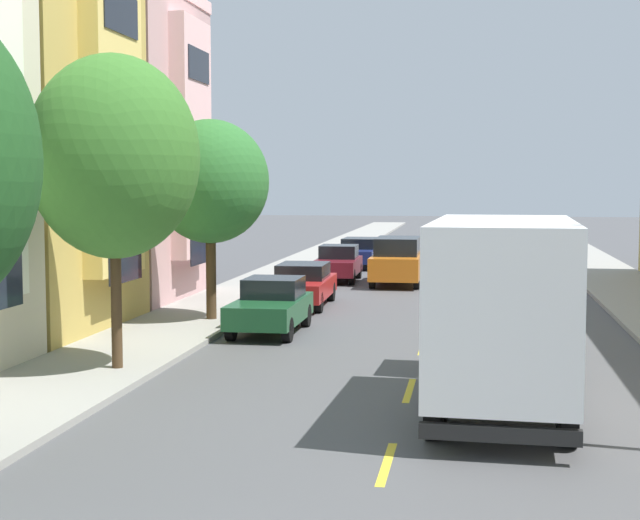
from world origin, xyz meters
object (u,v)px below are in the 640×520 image
street_tree_third (210,182)px  parked_sedan_navy (360,252)px  parked_hatchback_forest (271,306)px  parked_hatchback_burgundy (338,263)px  street_tree_second (114,157)px  parked_wagon_black (530,240)px  delivery_box_truck (503,302)px  parked_sedan_red (302,284)px  moving_orange_sedan (398,260)px

street_tree_third → parked_sedan_navy: 19.49m
parked_hatchback_forest → parked_hatchback_burgundy: bearing=90.5°
street_tree_second → parked_sedan_navy: (2.12, 26.55, -3.96)m
parked_wagon_black → parked_sedan_navy: 13.24m
delivery_box_truck → parked_sedan_red: delivery_box_truck is taller
moving_orange_sedan → delivery_box_truck: bearing=-80.2°
delivery_box_truck → parked_hatchback_forest: size_ratio=1.94×
parked_hatchback_burgundy → street_tree_third: bearing=-99.1°
parked_hatchback_forest → parked_sedan_red: bearing=91.5°
street_tree_second → parked_sedan_red: (1.96, 11.77, -3.96)m
parked_sedan_red → moving_orange_sedan: 7.68m
parked_sedan_red → parked_sedan_navy: (0.16, 14.79, 0.00)m
parked_hatchback_burgundy → moving_orange_sedan: (2.60, -0.94, 0.23)m
parked_wagon_black → parked_hatchback_forest: size_ratio=1.18×
parked_hatchback_forest → parked_sedan_navy: (0.01, 20.48, -0.01)m
street_tree_second → parked_sedan_red: bearing=80.5°
parked_sedan_navy → parked_hatchback_burgundy: 6.64m
street_tree_third → moving_orange_sedan: 12.78m
street_tree_third → parked_wagon_black: street_tree_third is taller
parked_hatchback_forest → parked_hatchback_burgundy: size_ratio=0.99×
parked_sedan_red → parked_sedan_navy: bearing=89.4°
delivery_box_truck → parked_wagon_black: bearing=86.0°
parked_sedan_navy → parked_hatchback_burgundy: bearing=-91.1°
parked_wagon_black → moving_orange_sedan: size_ratio=0.98×
parked_hatchback_burgundy → parked_hatchback_forest: bearing=-89.5°
street_tree_second → parked_wagon_black: (10.89, 36.48, -3.91)m
delivery_box_truck → parked_hatchback_forest: (-6.08, 7.86, -1.21)m
street_tree_third → parked_hatchback_burgundy: 13.05m
street_tree_second → parked_sedan_red: size_ratio=1.49×
parked_wagon_black → parked_hatchback_burgundy: (-8.89, -16.57, -0.05)m
parked_sedan_navy → moving_orange_sedan: bearing=-71.9°
parked_hatchback_forest → parked_hatchback_burgundy: (-0.11, 13.84, 0.00)m
street_tree_second → street_tree_third: bearing=90.0°
moving_orange_sedan → parked_hatchback_burgundy: bearing=160.2°
street_tree_second → delivery_box_truck: 8.82m
street_tree_third → delivery_box_truck: size_ratio=0.75×
parked_wagon_black → parked_sedan_red: size_ratio=1.04×
street_tree_third → parked_sedan_navy: street_tree_third is taller
parked_hatchback_forest → parked_sedan_navy: size_ratio=0.88×
parked_hatchback_forest → parked_sedan_red: 5.70m
parked_wagon_black → parked_sedan_red: bearing=-109.9°
street_tree_second → parked_hatchback_forest: 7.55m
parked_hatchback_forest → parked_sedan_red: size_ratio=0.88×
delivery_box_truck → parked_sedan_navy: bearing=102.1°
parked_wagon_black → moving_orange_sedan: bearing=-109.7°
delivery_box_truck → parked_sedan_navy: 29.00m
parked_sedan_navy → parked_hatchback_burgundy: (-0.12, -6.64, 0.01)m
parked_hatchback_forest → parked_sedan_navy: bearing=90.0°
parked_hatchback_forest → parked_hatchback_burgundy: same height
delivery_box_truck → parked_sedan_navy: size_ratio=1.71×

